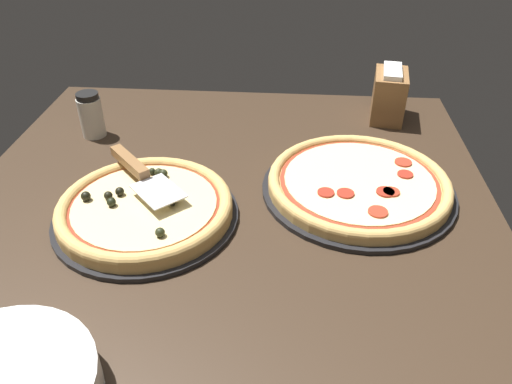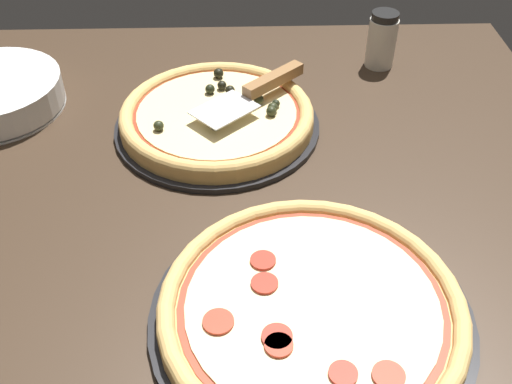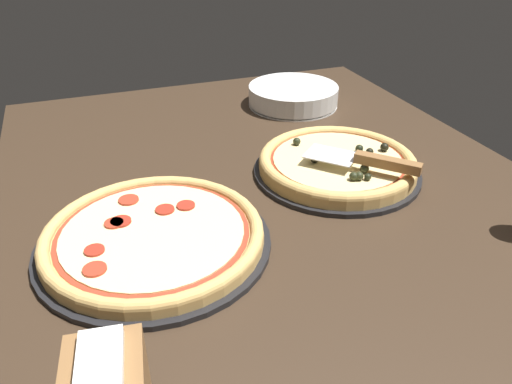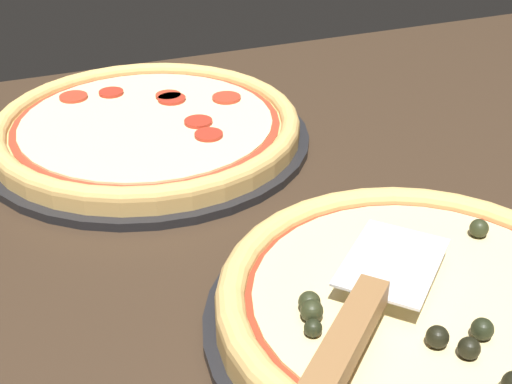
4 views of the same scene
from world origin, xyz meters
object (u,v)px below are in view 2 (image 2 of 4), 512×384
at_px(pizza_back, 312,308).
at_px(parmesan_shaker, 382,40).
at_px(serving_spatula, 263,86).
at_px(pizza_front, 217,115).

xyz_separation_m(pizza_back, parmesan_shaker, (-0.20, -0.62, 0.03)).
height_order(serving_spatula, parmesan_shaker, parmesan_shaker).
height_order(pizza_back, serving_spatula, serving_spatula).
xyz_separation_m(pizza_front, pizza_back, (-0.12, 0.41, -0.00)).
relative_size(pizza_front, parmesan_shaker, 2.99).
bearing_deg(parmesan_shaker, pizza_front, 33.74).
bearing_deg(pizza_back, pizza_front, -73.65).
distance_m(pizza_back, serving_spatula, 0.45).
bearing_deg(parmesan_shaker, pizza_back, 72.35).
height_order(pizza_back, parmesan_shaker, parmesan_shaker).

